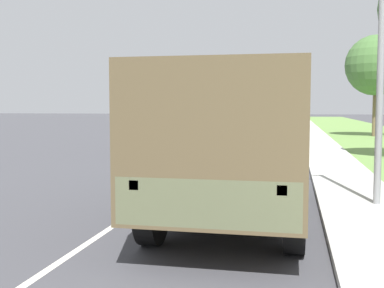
% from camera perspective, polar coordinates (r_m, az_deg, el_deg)
% --- Properties ---
extents(ground_plane, '(180.00, 180.00, 0.00)m').
position_cam_1_polar(ground_plane, '(38.42, 7.32, 1.34)').
color(ground_plane, '#424247').
extents(lane_centre_stripe, '(0.12, 120.00, 0.00)m').
position_cam_1_polar(lane_centre_stripe, '(38.42, 7.32, 1.34)').
color(lane_centre_stripe, silver).
rests_on(lane_centre_stripe, ground).
extents(sidewalk_right, '(1.80, 120.00, 0.12)m').
position_cam_1_polar(sidewalk_right, '(38.32, 14.05, 1.32)').
color(sidewalk_right, beige).
rests_on(sidewalk_right, ground).
extents(grass_strip_right, '(7.00, 120.00, 0.02)m').
position_cam_1_polar(grass_strip_right, '(38.74, 20.56, 1.13)').
color(grass_strip_right, '#6B9347').
rests_on(grass_strip_right, ground).
extents(military_truck, '(2.41, 7.20, 2.70)m').
position_cam_1_polar(military_truck, '(9.19, 5.53, 1.05)').
color(military_truck, '#606647').
rests_on(military_truck, ground).
extents(car_nearest_ahead, '(1.81, 4.37, 1.66)m').
position_cam_1_polar(car_nearest_ahead, '(21.90, -0.71, 0.95)').
color(car_nearest_ahead, black).
rests_on(car_nearest_ahead, ground).
extents(car_second_ahead, '(1.74, 4.26, 1.61)m').
position_cam_1_polar(car_second_ahead, '(30.13, 8.97, 1.83)').
color(car_second_ahead, black).
rests_on(car_second_ahead, ground).
extents(lamp_post, '(1.69, 0.24, 6.18)m').
position_cam_1_polar(lamp_post, '(10.49, 20.34, 13.86)').
color(lamp_post, gray).
rests_on(lamp_post, sidewalk_right).
extents(tree_far_right, '(4.16, 4.16, 6.97)m').
position_cam_1_polar(tree_far_right, '(35.72, 20.98, 8.70)').
color(tree_far_right, brown).
rests_on(tree_far_right, grass_strip_right).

